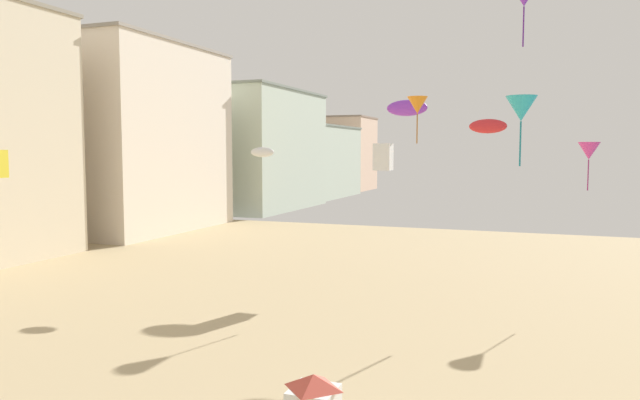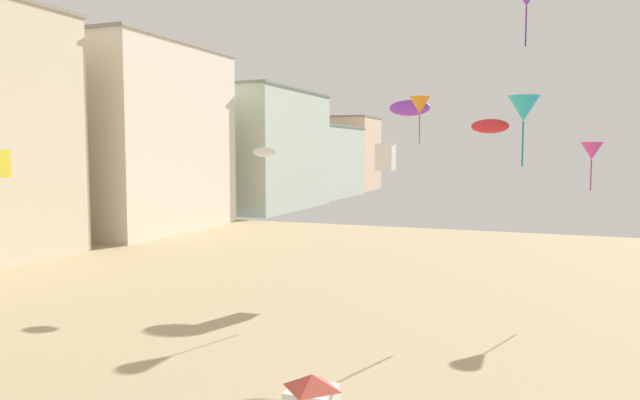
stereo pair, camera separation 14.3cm
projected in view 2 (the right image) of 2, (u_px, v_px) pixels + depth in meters
name	position (u px, v px, depth m)	size (l,w,h in m)	color
boardwalk_hotel_mid	(129.00, 138.00, 61.02)	(14.31, 19.04, 18.42)	silver
boardwalk_hotel_far	(243.00, 150.00, 83.60)	(17.92, 22.22, 16.16)	#B7C6B2
boardwalk_hotel_distant	(306.00, 161.00, 104.95)	(15.75, 19.97, 12.18)	#B7C6B2
boardwalk_hotel_furthest	(342.00, 153.00, 123.25)	(13.37, 12.37, 14.79)	beige
kite_cyan_delta	(524.00, 109.00, 32.39)	(1.67, 1.67, 3.79)	#2DB7CC
kite_magenta_delta	(592.00, 151.00, 33.41)	(1.19, 1.19, 2.70)	#DB3D9E
kite_white_box	(385.00, 157.00, 37.74)	(1.07, 1.07, 1.68)	white
kite_red_parafoil	(490.00, 126.00, 30.73)	(1.89, 0.53, 0.74)	red
kite_white_parafoil	(265.00, 152.00, 37.12)	(1.56, 0.43, 0.61)	white
kite_orange_delta	(420.00, 105.00, 36.83)	(1.26, 1.26, 2.86)	orange
kite_purple_parafoil	(410.00, 108.00, 40.94)	(2.81, 0.78, 1.09)	purple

